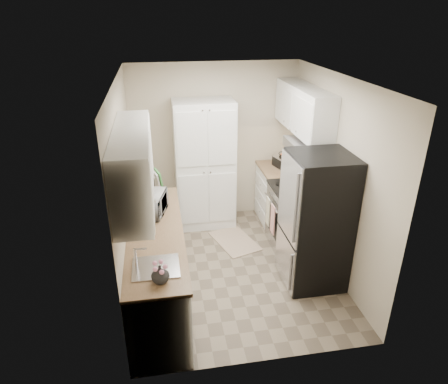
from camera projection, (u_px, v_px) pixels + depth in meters
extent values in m
plane|color=#7A6B56|center=(233.00, 267.00, 5.41)|extent=(3.20, 3.20, 0.00)
cube|color=beige|center=(215.00, 143.00, 6.32)|extent=(2.60, 0.04, 2.50)
cube|color=beige|center=(269.00, 255.00, 3.46)|extent=(2.60, 0.04, 2.50)
cube|color=beige|center=(126.00, 190.00, 4.69)|extent=(0.04, 3.20, 2.50)
cube|color=beige|center=(334.00, 176.00, 5.09)|extent=(0.04, 3.20, 2.50)
cube|color=white|center=(235.00, 78.00, 4.36)|extent=(2.60, 3.20, 0.04)
cube|color=white|center=(134.00, 166.00, 3.80)|extent=(0.33, 1.60, 0.70)
cube|color=white|center=(303.00, 112.00, 5.52)|extent=(0.33, 1.55, 0.58)
cube|color=#99999E|center=(308.00, 147.00, 5.29)|extent=(0.45, 0.76, 0.13)
cube|color=#B7B7BC|center=(156.00, 268.00, 3.84)|extent=(0.45, 0.40, 0.02)
cube|color=brown|center=(128.00, 189.00, 4.90)|extent=(0.02, 0.22, 0.22)
cube|color=white|center=(205.00, 165.00, 6.14)|extent=(0.90, 0.55, 2.00)
cube|color=white|center=(158.00, 266.00, 4.69)|extent=(0.60, 2.30, 0.88)
cube|color=#846647|center=(155.00, 232.00, 4.50)|extent=(0.63, 2.33, 0.04)
cube|color=white|center=(279.00, 196.00, 6.45)|extent=(0.60, 0.80, 0.88)
cube|color=#846647|center=(281.00, 169.00, 6.25)|extent=(0.63, 0.83, 0.04)
cube|color=#B7B7BC|center=(294.00, 219.00, 5.72)|extent=(0.64, 0.76, 0.90)
cube|color=black|center=(297.00, 189.00, 5.53)|extent=(0.66, 0.78, 0.03)
cube|color=black|center=(318.00, 181.00, 5.53)|extent=(0.06, 0.76, 0.22)
cube|color=#E2A292|center=(273.00, 219.00, 5.50)|extent=(0.01, 0.16, 0.42)
cube|color=beige|center=(268.00, 212.00, 5.71)|extent=(0.01, 0.16, 0.42)
cube|color=#B7B7BC|center=(316.00, 221.00, 4.83)|extent=(0.70, 0.72, 1.70)
imported|color=#B2B2B7|center=(151.00, 204.00, 4.81)|extent=(0.43, 0.53, 0.26)
cylinder|color=black|center=(151.00, 183.00, 5.29)|extent=(0.09, 0.09, 0.34)
imported|color=beige|center=(160.00, 274.00, 3.61)|extent=(0.17, 0.17, 0.17)
cube|color=green|center=(159.00, 182.00, 5.35)|extent=(0.09, 0.26, 0.32)
cube|color=silver|center=(285.00, 163.00, 6.19)|extent=(0.35, 0.40, 0.20)
cube|color=tan|center=(235.00, 241.00, 6.02)|extent=(0.73, 0.92, 0.01)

